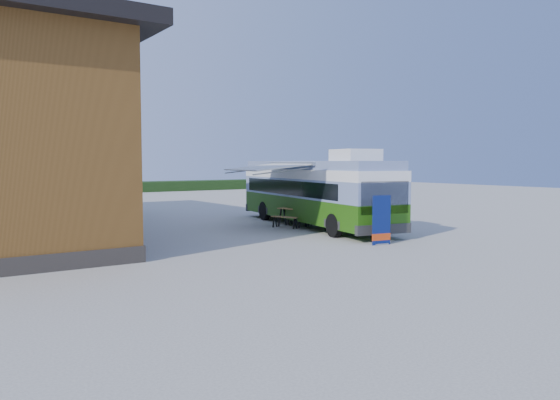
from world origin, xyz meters
TOP-DOWN VIEW (x-y plane):
  - ground at (0.00, 0.00)m, footprint 100.00×100.00m
  - hedge at (8.00, 38.00)m, footprint 40.00×3.00m
  - bus at (3.44, 4.53)m, footprint 4.30×11.76m
  - awning at (1.19, 4.88)m, footprint 3.32×4.65m
  - banner at (1.88, -1.51)m, footprint 0.78×0.27m
  - picnic_table at (2.42, 4.86)m, footprint 1.91×1.81m
  - person_a at (-5.70, 5.99)m, footprint 0.81×0.69m
  - person_b at (-5.70, 8.21)m, footprint 1.18×1.16m
  - slurry_tanker at (-3.37, 17.59)m, footprint 3.32×6.40m

SIDE VIEW (x-z plane):
  - ground at x=0.00m, z-range 0.00..0.00m
  - hedge at x=8.00m, z-range 0.00..1.00m
  - picnic_table at x=2.42m, z-range 0.21..1.08m
  - banner at x=1.88m, z-range -0.16..1.65m
  - person_a at x=-5.70m, z-range 0.00..1.88m
  - person_b at x=-5.70m, z-range 0.00..1.92m
  - slurry_tanker at x=-3.37m, z-range 0.19..2.64m
  - bus at x=3.44m, z-range -0.08..3.46m
  - awning at x=1.19m, z-range 2.31..2.83m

